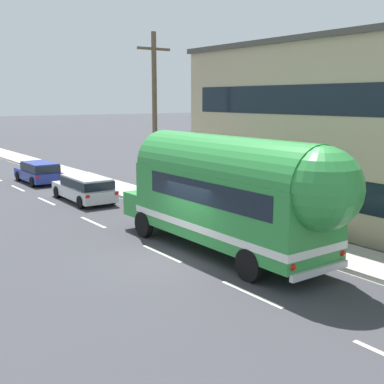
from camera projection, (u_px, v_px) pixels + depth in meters
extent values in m
plane|color=#38383D|center=(175.00, 260.00, 16.95)|extent=(300.00, 300.00, 0.00)
cube|color=silver|center=(251.00, 294.00, 13.95)|extent=(0.14, 2.40, 0.01)
cube|color=silver|center=(162.00, 253.00, 17.61)|extent=(0.14, 2.40, 0.01)
cube|color=silver|center=(93.00, 222.00, 22.05)|extent=(0.14, 2.40, 0.01)
cube|color=silver|center=(46.00, 201.00, 26.62)|extent=(0.14, 2.40, 0.01)
cube|color=silver|center=(18.00, 188.00, 30.46)|extent=(0.14, 2.40, 0.01)
cube|color=silver|center=(109.00, 194.00, 28.57)|extent=(0.12, 80.00, 0.01)
cube|color=#ADA89E|center=(145.00, 196.00, 27.64)|extent=(2.31, 90.00, 0.15)
cube|color=black|center=(340.00, 193.00, 19.14)|extent=(0.08, 17.25, 1.20)
cube|color=black|center=(345.00, 100.00, 18.50)|extent=(0.08, 17.25, 1.20)
cylinder|color=brown|center=(155.00, 121.00, 24.74)|extent=(0.24, 0.24, 8.50)
cube|color=brown|center=(154.00, 49.00, 24.11)|extent=(1.80, 0.12, 0.12)
cube|color=#2D8C3D|center=(227.00, 205.00, 17.24)|extent=(2.53, 8.07, 2.30)
cylinder|color=#2D8C3D|center=(227.00, 172.00, 17.03)|extent=(2.48, 7.97, 2.45)
sphere|color=#2D8C3D|center=(321.00, 188.00, 13.87)|extent=(2.40, 2.40, 2.40)
cube|color=#2D8C3D|center=(155.00, 202.00, 21.07)|extent=(2.26, 1.31, 0.95)
cube|color=silver|center=(227.00, 223.00, 17.36)|extent=(2.57, 8.11, 0.24)
cube|color=black|center=(233.00, 189.00, 16.89)|extent=(2.55, 6.27, 0.76)
cube|color=black|center=(320.00, 206.00, 13.96)|extent=(2.00, 0.09, 0.84)
cube|color=silver|center=(318.00, 250.00, 14.18)|extent=(0.80, 0.06, 0.90)
cube|color=silver|center=(320.00, 271.00, 14.21)|extent=(2.34, 0.15, 0.20)
sphere|color=red|center=(292.00, 267.00, 13.61)|extent=(0.20, 0.20, 0.20)
sphere|color=red|center=(342.00, 253.00, 14.83)|extent=(0.20, 0.20, 0.20)
cube|color=black|center=(162.00, 172.00, 20.36)|extent=(2.14, 0.11, 0.96)
cube|color=silver|center=(146.00, 202.00, 21.64)|extent=(0.90, 0.10, 0.56)
cylinder|color=black|center=(144.00, 224.00, 19.67)|extent=(0.26, 1.00, 1.00)
cylinder|color=black|center=(192.00, 216.00, 21.02)|extent=(0.26, 1.00, 1.00)
cylinder|color=black|center=(249.00, 265.00, 14.86)|extent=(0.26, 1.00, 1.00)
cylinder|color=black|center=(303.00, 251.00, 16.22)|extent=(0.26, 1.00, 1.00)
cube|color=silver|center=(84.00, 191.00, 26.59)|extent=(1.90, 4.78, 0.60)
cube|color=silver|center=(87.00, 182.00, 26.10)|extent=(1.66, 3.33, 0.55)
cube|color=black|center=(87.00, 182.00, 26.10)|extent=(1.72, 3.37, 0.43)
cube|color=red|center=(88.00, 197.00, 24.20)|extent=(0.20, 0.05, 0.14)
cube|color=red|center=(117.00, 193.00, 25.06)|extent=(0.20, 0.05, 0.14)
cylinder|color=black|center=(57.00, 192.00, 27.50)|extent=(0.22, 0.64, 0.64)
cylinder|color=black|center=(86.00, 189.00, 28.45)|extent=(0.22, 0.64, 0.64)
cylinder|color=black|center=(81.00, 202.00, 24.80)|extent=(0.22, 0.64, 0.64)
cylinder|color=black|center=(112.00, 198.00, 25.75)|extent=(0.22, 0.64, 0.64)
cube|color=navy|center=(38.00, 175.00, 32.42)|extent=(1.77, 4.29, 0.60)
cube|color=navy|center=(40.00, 167.00, 31.93)|extent=(1.57, 2.84, 0.55)
cube|color=black|center=(40.00, 167.00, 31.94)|extent=(1.63, 2.88, 0.43)
cube|color=red|center=(37.00, 177.00, 30.23)|extent=(0.20, 0.04, 0.14)
cube|color=red|center=(62.00, 175.00, 31.10)|extent=(0.20, 0.04, 0.14)
cylinder|color=black|center=(18.00, 176.00, 33.12)|extent=(0.20, 0.64, 0.64)
cylinder|color=black|center=(43.00, 174.00, 34.08)|extent=(0.20, 0.64, 0.64)
cylinder|color=black|center=(33.00, 182.00, 30.82)|extent=(0.20, 0.64, 0.64)
cylinder|color=black|center=(59.00, 179.00, 31.78)|extent=(0.20, 0.64, 0.64)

